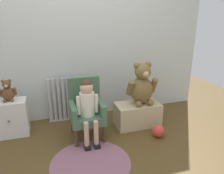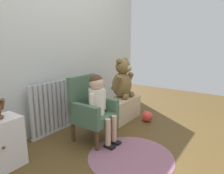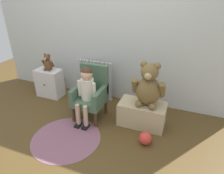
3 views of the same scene
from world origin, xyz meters
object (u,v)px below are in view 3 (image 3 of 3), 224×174
at_px(small_dresser, 50,83).
at_px(large_teddy_bear, 148,87).
at_px(child_armchair, 91,93).
at_px(low_bench, 142,114).
at_px(radiator, 96,80).
at_px(floor_rug, 66,138).
at_px(small_teddy_bear, 48,63).
at_px(child_figure, 86,87).
at_px(toy_ball, 145,138).

distance_m(small_dresser, large_teddy_bear, 1.69).
height_order(child_armchair, low_bench, child_armchair).
distance_m(radiator, floor_rug, 1.09).
bearing_deg(child_armchair, small_teddy_bear, 161.74).
bearing_deg(child_figure, large_teddy_bear, 12.93).
bearing_deg(small_teddy_bear, child_figure, -24.65).
bearing_deg(large_teddy_bear, floor_rug, -143.08).
xyz_separation_m(radiator, small_teddy_bear, (-0.72, -0.20, 0.26)).
bearing_deg(large_teddy_bear, child_figure, -167.07).
relative_size(small_dresser, child_figure, 0.60).
relative_size(small_dresser, low_bench, 0.77).
distance_m(low_bench, small_teddy_bear, 1.65).
xyz_separation_m(small_dresser, child_figure, (0.89, -0.39, 0.27)).
distance_m(child_armchair, floor_rug, 0.66).
height_order(child_armchair, toy_ball, child_armchair).
xyz_separation_m(radiator, large_teddy_bear, (0.91, -0.43, 0.25)).
xyz_separation_m(low_bench, floor_rug, (-0.77, -0.61, -0.15)).
xyz_separation_m(low_bench, small_teddy_bear, (-1.58, 0.24, 0.41)).
bearing_deg(radiator, low_bench, -26.83).
bearing_deg(child_figure, toy_ball, -12.76).
distance_m(small_dresser, low_bench, 1.61).
bearing_deg(floor_rug, radiator, 95.05).
bearing_deg(child_figure, small_dresser, 156.35).
height_order(small_dresser, floor_rug, small_dresser).
bearing_deg(toy_ball, large_teddy_bear, 102.27).
distance_m(radiator, small_teddy_bear, 0.79).
distance_m(low_bench, large_teddy_bear, 0.40).
xyz_separation_m(large_teddy_bear, small_teddy_bear, (-1.63, 0.23, 0.01)).
bearing_deg(floor_rug, small_dresser, 134.56).
distance_m(radiator, child_armchair, 0.52).
xyz_separation_m(large_teddy_bear, floor_rug, (-0.82, -0.62, -0.55)).
bearing_deg(small_teddy_bear, radiator, 15.44).
bearing_deg(low_bench, child_armchair, -175.85).
xyz_separation_m(child_figure, floor_rug, (-0.07, -0.45, -0.49)).
bearing_deg(toy_ball, radiator, 141.51).
relative_size(radiator, small_teddy_bear, 2.34).
bearing_deg(small_teddy_bear, toy_ball, -19.09).
bearing_deg(child_armchair, toy_ball, -19.96).
xyz_separation_m(child_armchair, floor_rug, (-0.07, -0.56, -0.35)).
relative_size(small_dresser, toy_ball, 3.02).
bearing_deg(floor_rug, child_figure, 81.03).
bearing_deg(toy_ball, low_bench, 110.10).
height_order(radiator, large_teddy_bear, large_teddy_bear).
xyz_separation_m(radiator, low_bench, (0.86, -0.44, -0.15)).
distance_m(child_figure, toy_ball, 0.95).
bearing_deg(child_figure, low_bench, 13.20).
distance_m(child_figure, floor_rug, 0.66).
bearing_deg(small_teddy_bear, small_dresser, -141.15).
height_order(floor_rug, toy_ball, toy_ball).
bearing_deg(small_teddy_bear, child_armchair, -18.26).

